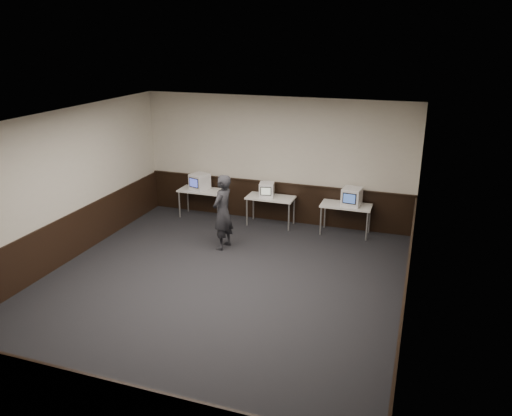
# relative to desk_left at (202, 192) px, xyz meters

# --- Properties ---
(floor) EXTENTS (8.00, 8.00, 0.00)m
(floor) POSITION_rel_desk_left_xyz_m (1.90, -3.60, -0.68)
(floor) COLOR black
(floor) RESTS_ON ground
(ceiling) EXTENTS (8.00, 8.00, 0.00)m
(ceiling) POSITION_rel_desk_left_xyz_m (1.90, -3.60, 2.52)
(ceiling) COLOR white
(ceiling) RESTS_ON back_wall
(back_wall) EXTENTS (7.00, 0.00, 7.00)m
(back_wall) POSITION_rel_desk_left_xyz_m (1.90, 0.40, 0.92)
(back_wall) COLOR beige
(back_wall) RESTS_ON ground
(front_wall) EXTENTS (7.00, 0.00, 7.00)m
(front_wall) POSITION_rel_desk_left_xyz_m (1.90, -7.60, 0.92)
(front_wall) COLOR beige
(front_wall) RESTS_ON ground
(left_wall) EXTENTS (0.00, 8.00, 8.00)m
(left_wall) POSITION_rel_desk_left_xyz_m (-1.60, -3.60, 0.92)
(left_wall) COLOR beige
(left_wall) RESTS_ON ground
(right_wall) EXTENTS (0.00, 8.00, 8.00)m
(right_wall) POSITION_rel_desk_left_xyz_m (5.40, -3.60, 0.92)
(right_wall) COLOR beige
(right_wall) RESTS_ON ground
(wainscot_back) EXTENTS (6.98, 0.04, 1.00)m
(wainscot_back) POSITION_rel_desk_left_xyz_m (1.90, 0.38, -0.18)
(wainscot_back) COLOR black
(wainscot_back) RESTS_ON back_wall
(wainscot_front) EXTENTS (6.98, 0.04, 1.00)m
(wainscot_front) POSITION_rel_desk_left_xyz_m (1.90, -7.58, -0.18)
(wainscot_front) COLOR black
(wainscot_front) RESTS_ON front_wall
(wainscot_left) EXTENTS (0.04, 7.98, 1.00)m
(wainscot_left) POSITION_rel_desk_left_xyz_m (-1.58, -3.60, -0.18)
(wainscot_left) COLOR black
(wainscot_left) RESTS_ON left_wall
(wainscot_right) EXTENTS (0.04, 7.98, 1.00)m
(wainscot_right) POSITION_rel_desk_left_xyz_m (5.38, -3.60, -0.18)
(wainscot_right) COLOR black
(wainscot_right) RESTS_ON right_wall
(wainscot_rail) EXTENTS (6.98, 0.06, 0.04)m
(wainscot_rail) POSITION_rel_desk_left_xyz_m (1.90, 0.36, 0.34)
(wainscot_rail) COLOR black
(wainscot_rail) RESTS_ON wainscot_back
(desk_left) EXTENTS (1.20, 0.60, 0.75)m
(desk_left) POSITION_rel_desk_left_xyz_m (0.00, 0.00, 0.00)
(desk_left) COLOR silver
(desk_left) RESTS_ON ground
(desk_center) EXTENTS (1.20, 0.60, 0.75)m
(desk_center) POSITION_rel_desk_left_xyz_m (1.90, 0.00, 0.00)
(desk_center) COLOR silver
(desk_center) RESTS_ON ground
(desk_right) EXTENTS (1.20, 0.60, 0.75)m
(desk_right) POSITION_rel_desk_left_xyz_m (3.80, 0.00, 0.00)
(desk_right) COLOR silver
(desk_right) RESTS_ON ground
(emac_left) EXTENTS (0.54, 0.55, 0.42)m
(emac_left) POSITION_rel_desk_left_xyz_m (-0.06, 0.00, 0.28)
(emac_left) COLOR white
(emac_left) RESTS_ON desk_left
(emac_center) EXTENTS (0.43, 0.44, 0.36)m
(emac_center) POSITION_rel_desk_left_xyz_m (1.80, -0.00, 0.25)
(emac_center) COLOR white
(emac_center) RESTS_ON desk_center
(emac_right) EXTENTS (0.48, 0.50, 0.43)m
(emac_right) POSITION_rel_desk_left_xyz_m (3.92, 0.00, 0.29)
(emac_right) COLOR white
(emac_right) RESTS_ON desk_right
(person) EXTENTS (0.50, 0.68, 1.72)m
(person) POSITION_rel_desk_left_xyz_m (1.31, -1.73, 0.18)
(person) COLOR black
(person) RESTS_ON ground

